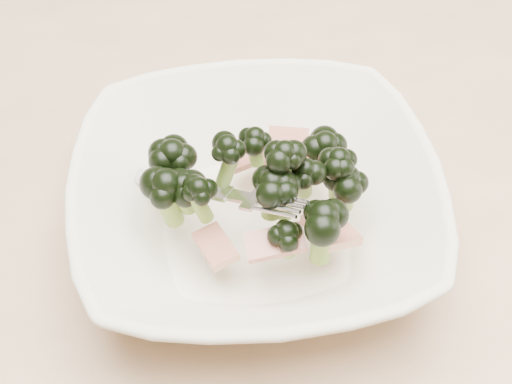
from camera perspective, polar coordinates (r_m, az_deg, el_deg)
dining_table at (r=0.72m, az=6.60°, el=-5.25°), size 1.20×0.80×0.75m
broccoli_dish at (r=0.58m, az=0.02°, el=-0.72°), size 0.34×0.34×0.12m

